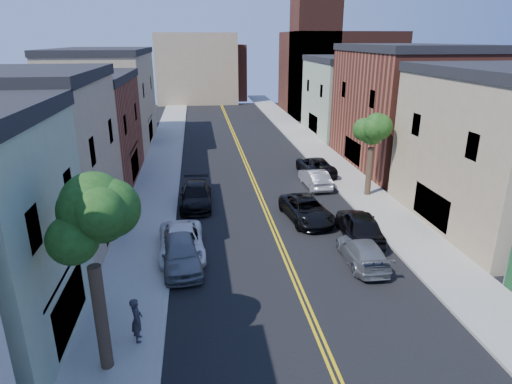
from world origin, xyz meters
name	(u,v)px	position (x,y,z in m)	size (l,w,h in m)	color
sidewalk_left	(160,166)	(-7.90, 40.00, 0.07)	(3.20, 100.00, 0.15)	gray
sidewalk_right	(328,160)	(7.90, 40.00, 0.07)	(3.20, 100.00, 0.15)	gray
curb_left	(180,165)	(-6.15, 40.00, 0.07)	(0.30, 100.00, 0.15)	gray
curb_right	(310,161)	(6.15, 40.00, 0.07)	(0.30, 100.00, 0.15)	gray
bldg_left_tan_near	(19,167)	(-14.00, 25.00, 4.50)	(9.00, 10.00, 9.00)	#998466
bldg_left_brick	(73,134)	(-14.00, 36.00, 4.00)	(9.00, 12.00, 8.00)	brown
bldg_left_tan_far	(106,101)	(-14.00, 50.00, 4.75)	(9.00, 16.00, 9.50)	#998466
bldg_right_tan	(508,154)	(14.00, 24.00, 4.50)	(9.00, 12.00, 9.00)	#998466
bldg_right_brick	(404,110)	(14.00, 38.00, 5.00)	(9.00, 14.00, 10.00)	brown
bldg_right_palegrn	(350,98)	(14.00, 52.00, 4.25)	(9.00, 12.00, 8.50)	gray
church	(333,65)	(16.33, 67.07, 7.24)	(16.20, 14.20, 22.60)	#4C2319
backdrop_left	(197,69)	(-4.00, 82.00, 6.00)	(14.00, 8.00, 12.00)	#998466
backdrop_center	(218,72)	(0.00, 86.00, 5.00)	(10.00, 8.00, 10.00)	brown
tree_left_mid	(85,194)	(-7.88, 14.01, 6.58)	(5.20, 5.20, 9.29)	#34241A
tree_right_far	(374,119)	(7.92, 30.01, 5.76)	(4.40, 4.40, 8.03)	#34241A
white_pickup	(182,242)	(-5.50, 22.45, 0.71)	(2.37, 5.14, 1.43)	white
grey_car_left	(181,253)	(-5.50, 21.06, 0.81)	(1.91, 4.74, 1.61)	slate
black_car_left	(196,195)	(-4.69, 29.73, 0.76)	(2.13, 5.23, 1.52)	black
grey_car_right	(362,251)	(3.80, 20.22, 0.66)	(1.85, 4.55, 1.32)	slate
black_car_right	(360,225)	(4.68, 23.06, 0.86)	(2.03, 5.06, 1.72)	black
silver_car_right	(315,178)	(4.59, 32.58, 0.71)	(1.51, 4.34, 1.43)	#A4A5AC
dark_car_right_far	(315,166)	(5.50, 35.85, 0.75)	(2.50, 5.43, 1.51)	black
black_suv_lane	(306,210)	(2.31, 26.16, 0.72)	(2.38, 5.16, 1.44)	black
pedestrian_left	(137,320)	(-6.97, 15.29, 1.05)	(0.66, 0.43, 1.80)	#292830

